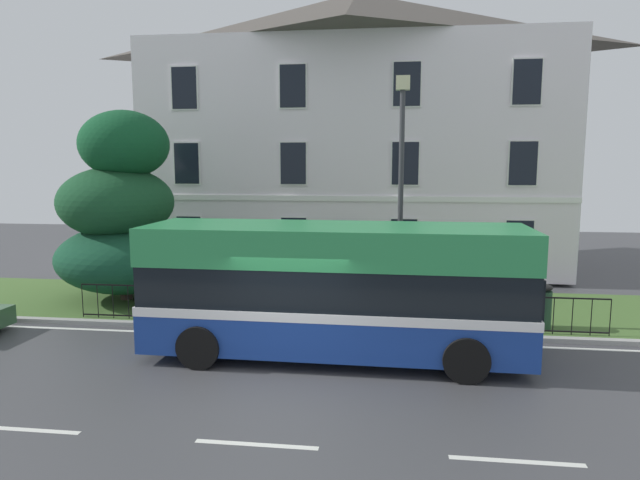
% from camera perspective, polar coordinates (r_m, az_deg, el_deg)
% --- Properties ---
extents(ground_plane, '(60.00, 56.00, 0.18)m').
position_cam_1_polar(ground_plane, '(11.82, -3.37, -14.23)').
color(ground_plane, '#404044').
extents(georgian_townhouse, '(16.80, 8.79, 11.56)m').
position_cam_1_polar(georgian_townhouse, '(24.78, 3.76, 11.35)').
color(georgian_townhouse, white).
rests_on(georgian_townhouse, ground_plane).
extents(iron_verge_railing, '(14.17, 0.04, 0.97)m').
position_cam_1_polar(iron_verge_railing, '(14.80, 1.12, -7.02)').
color(iron_verge_railing, black).
rests_on(iron_verge_railing, ground_plane).
extents(evergreen_tree, '(4.56, 4.56, 5.96)m').
position_cam_1_polar(evergreen_tree, '(18.57, -19.55, 1.83)').
color(evergreen_tree, '#423328').
rests_on(evergreen_tree, ground_plane).
extents(single_decker_bus, '(8.68, 2.74, 3.05)m').
position_cam_1_polar(single_decker_bus, '(12.61, 1.55, -5.05)').
color(single_decker_bus, navy).
rests_on(single_decker_bus, ground_plane).
extents(street_lamp_post, '(0.36, 0.24, 6.58)m').
position_cam_1_polar(street_lamp_post, '(14.92, 8.38, 5.77)').
color(street_lamp_post, '#333338').
rests_on(street_lamp_post, ground_plane).
extents(litter_bin, '(0.56, 0.56, 1.20)m').
position_cam_1_polar(litter_bin, '(15.71, 21.89, -6.34)').
color(litter_bin, '#23472D').
rests_on(litter_bin, ground_plane).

